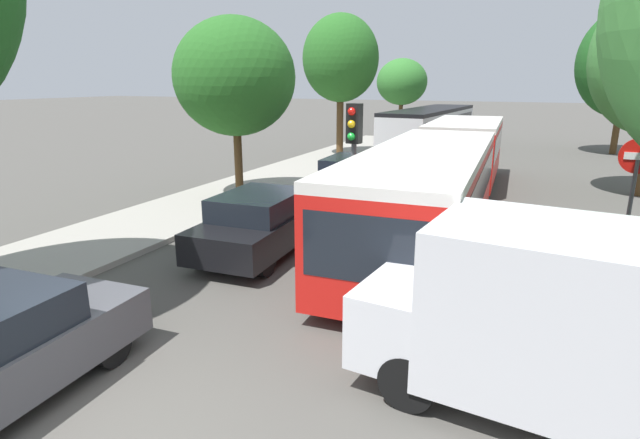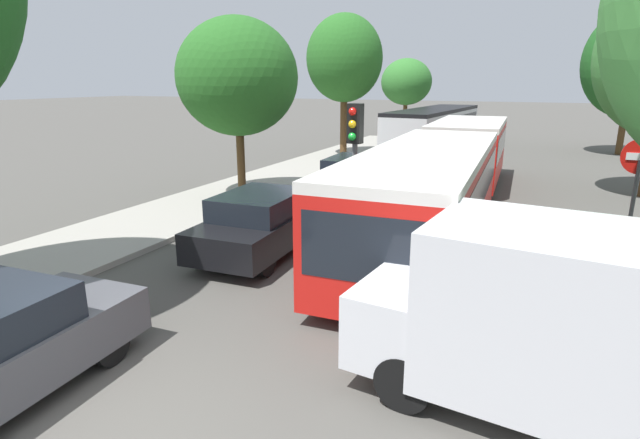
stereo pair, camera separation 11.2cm
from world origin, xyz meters
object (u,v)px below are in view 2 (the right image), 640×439
Objects in this scene: queued_car_black at (262,222)px; no_entry_sign at (636,186)px; queued_car_navy at (355,178)px; white_van at (591,325)px; traffic_light at (355,144)px; tree_left_distant at (406,82)px; tree_right_far at (633,62)px; tree_left_far at (344,59)px; articulated_bus at (448,169)px; city_bus_rear at (434,126)px; tree_left_mid at (237,77)px.

queued_car_black is 7.81m from no_entry_sign.
white_van is at bearing -149.04° from queued_car_navy.
traffic_light is at bearing -162.61° from queued_car_navy.
tree_left_distant reaches higher than traffic_light.
tree_right_far is (9.50, 21.98, 4.09)m from queued_car_black.
tree_left_far is (-10.31, 18.47, 3.71)m from white_van.
articulated_bus is at bearing -110.26° from tree_right_far.
no_entry_sign is (5.74, 0.54, -0.62)m from traffic_light.
queued_car_navy is at bearing -2.99° from queued_car_black.
white_van is at bearing -71.23° from tree_left_distant.
no_entry_sign is at bearing -95.63° from tree_right_far.
no_entry_sign is at bearing -94.44° from white_van.
tree_left_distant reaches higher than queued_car_black.
tree_left_far reaches higher than queued_car_navy.
city_bus_rear is 6.96m from tree_left_far.
city_bus_rear is 24.06m from white_van.
city_bus_rear reaches higher than white_van.
articulated_bus is at bearing -108.20° from queued_car_navy.
city_bus_rear is 7.26m from tree_left_distant.
traffic_light is 0.44× the size of tree_right_far.
tree_left_mid is (-3.54, -1.49, 3.27)m from queued_car_navy.
city_bus_rear is 18.31m from traffic_light.
no_entry_sign is at bearing -48.80° from tree_left_far.
tree_left_distant is (-5.20, 24.17, 1.30)m from traffic_light.
queued_car_navy is at bearing -174.80° from city_bus_rear.
queued_car_black is 15.85m from tree_left_far.
articulated_bus reaches higher than queued_car_navy.
queued_car_navy is at bearing -50.27° from white_van.
no_entry_sign is (7.51, 1.82, 1.15)m from queued_car_black.
articulated_bus is at bearing -35.09° from queued_car_black.
queued_car_navy is 5.04m from tree_left_mid.
tree_left_mid reaches higher than tree_left_distant.
tree_right_far reaches higher than tree_left_far.
queued_car_navy is (-3.23, 0.91, -0.67)m from articulated_bus.
tree_right_far is at bearing 174.37° from no_entry_sign.
queued_car_black is 0.72× the size of tree_left_mid.
tree_right_far is at bearing 28.35° from tree_left_far.
queued_car_black is 0.78× the size of tree_left_distant.
no_entry_sign is at bearing -65.16° from tree_left_distant.
queued_car_black is 25.86m from tree_left_distant.
articulated_bus is at bearing -63.80° from white_van.
no_entry_sign is 20.48m from tree_right_far.
tree_left_mid reaches higher than traffic_light.
queued_car_navy is 0.55× the size of tree_right_far.
articulated_bus reaches higher than white_van.
traffic_light is 1.21× the size of no_entry_sign.
tree_left_far is at bearing -92.22° from tree_left_distant.
tree_right_far is at bearing -33.17° from queued_car_navy.
tree_right_far reaches higher than articulated_bus.
articulated_bus is 3.42m from queued_car_navy.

